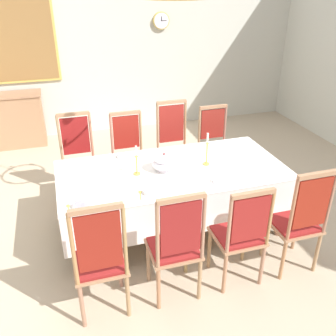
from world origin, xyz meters
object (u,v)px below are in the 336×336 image
object	(u,v)px
candlestick_east	(207,152)
bowl_far_left	(124,156)
chair_north_c	(174,145)
spoon_secondary	(68,207)
dining_table	(172,175)
bowl_near_left	(151,191)
chair_north_d	(215,143)
chair_north_a	(78,158)
soup_tureen	(164,162)
chair_south_b	(176,244)
chair_south_c	(241,233)
bowl_far_right	(219,180)
mounted_clock	(161,21)
chair_north_b	(129,153)
chair_south_a	(100,259)
bowl_near_right	(81,205)
candlestick_west	(137,163)
sideboard	(0,121)
framed_painting	(22,38)
chair_south_d	(299,220)
spoon_primary	(140,193)

from	to	relation	value
candlestick_east	bowl_far_left	size ratio (longest dim) A/B	2.41
chair_north_c	spoon_secondary	bearing A→B (deg)	44.21
dining_table	bowl_far_left	world-z (taller)	bowl_far_left
bowl_near_left	chair_north_d	bearing A→B (deg)	47.25
chair_north_a	soup_tureen	bearing A→B (deg)	130.39
chair_south_b	spoon_secondary	bearing A→B (deg)	146.58
chair_south_c	bowl_far_right	distance (m)	0.62
chair_north_d	chair_north_a	bearing A→B (deg)	-0.17
bowl_near_left	mounted_clock	xyz separation A→B (m)	(1.20, 3.75, 1.14)
chair_north_d	bowl_far_left	world-z (taller)	chair_north_d
chair_north_a	chair_north_b	distance (m)	0.65
dining_table	chair_north_b	xyz separation A→B (m)	(-0.29, 0.99, -0.13)
chair_south_a	bowl_near_right	distance (m)	0.57
chair_north_b	candlestick_west	size ratio (longest dim) A/B	3.33
dining_table	spoon_secondary	world-z (taller)	spoon_secondary
dining_table	spoon_secondary	xyz separation A→B (m)	(-1.13, -0.43, 0.08)
sideboard	bowl_far_right	bearing A→B (deg)	124.80
chair_north_b	bowl_far_left	bearing A→B (deg)	73.44
dining_table	chair_north_a	distance (m)	1.37
chair_north_a	candlestick_west	size ratio (longest dim) A/B	3.49
chair_south_b	chair_north_d	xyz separation A→B (m)	(1.23, 1.97, -0.03)
chair_south_b	framed_painting	world-z (taller)	framed_painting
chair_north_c	mounted_clock	world-z (taller)	mounted_clock
dining_table	chair_south_d	distance (m)	1.37
candlestick_east	bowl_near_right	bearing A→B (deg)	-161.84
candlestick_east	bowl_far_left	distance (m)	0.96
chair_north_b	candlestick_west	world-z (taller)	candlestick_west
bowl_near_left	bowl_far_left	world-z (taller)	bowl_near_left
candlestick_west	soup_tureen	bearing A→B (deg)	0.00
bowl_near_right	mounted_clock	world-z (taller)	mounted_clock
chair_north_a	chair_north_d	bearing A→B (deg)	179.83
spoon_primary	dining_table	bearing A→B (deg)	50.20
chair_south_a	chair_south_b	bearing A→B (deg)	0.17
candlestick_east	spoon_primary	xyz separation A→B (m)	(-0.84, -0.39, -0.15)
chair_north_d	chair_south_b	bearing A→B (deg)	58.10
chair_north_d	bowl_far_left	distance (m)	1.51
chair_south_d	bowl_far_left	bearing A→B (deg)	134.02
bowl_near_right	chair_north_b	bearing A→B (deg)	63.36
soup_tureen	bowl_near_left	size ratio (longest dim) A/B	1.71
chair_south_c	chair_north_d	distance (m)	2.06
candlestick_west	bowl_far_right	bearing A→B (deg)	-28.02
candlestick_east	bowl_near_right	world-z (taller)	candlestick_east
spoon_primary	mounted_clock	distance (m)	4.11
chair_south_c	chair_south_d	xyz separation A→B (m)	(0.60, -0.01, 0.03)
chair_north_b	spoon_secondary	world-z (taller)	chair_north_b
soup_tureen	candlestick_east	bearing A→B (deg)	0.00
chair_north_c	sideboard	size ratio (longest dim) A/B	0.82
dining_table	chair_north_a	xyz separation A→B (m)	(-0.94, 0.99, -0.11)
chair_south_b	mounted_clock	world-z (taller)	mounted_clock
chair_south_c	spoon_secondary	xyz separation A→B (m)	(-1.47, 0.55, 0.22)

